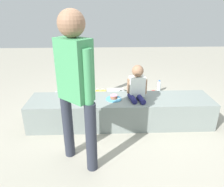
# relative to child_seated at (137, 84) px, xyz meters

# --- Properties ---
(ground_plane) EXTENTS (12.00, 12.00, 0.00)m
(ground_plane) POSITION_rel_child_seated_xyz_m (-0.22, -0.01, -0.61)
(ground_plane) COLOR #A09B8B
(concrete_ledge) EXTENTS (2.61, 0.57, 0.40)m
(concrete_ledge) POSITION_rel_child_seated_xyz_m (-0.22, -0.01, -0.41)
(concrete_ledge) COLOR gray
(concrete_ledge) RESTS_ON ground_plane
(child_seated) EXTENTS (0.28, 0.33, 0.48)m
(child_seated) POSITION_rel_child_seated_xyz_m (0.00, 0.00, 0.00)
(child_seated) COLOR navy
(child_seated) RESTS_ON concrete_ledge
(adult_standing) EXTENTS (0.39, 0.37, 1.61)m
(adult_standing) POSITION_rel_child_seated_xyz_m (-0.73, -0.82, 0.36)
(adult_standing) COLOR #272B38
(adult_standing) RESTS_ON ground_plane
(cake_plate) EXTENTS (0.22, 0.22, 0.07)m
(cake_plate) POSITION_rel_child_seated_xyz_m (-0.32, -0.02, -0.19)
(cake_plate) COLOR #4CA5D8
(cake_plate) RESTS_ON concrete_ledge
(gift_bag) EXTENTS (0.19, 0.08, 0.38)m
(gift_bag) POSITION_rel_child_seated_xyz_m (-0.53, 0.45, -0.44)
(gift_bag) COLOR gold
(gift_bag) RESTS_ON ground_plane
(railing_post) EXTENTS (0.36, 0.36, 1.08)m
(railing_post) POSITION_rel_child_seated_xyz_m (-0.76, 0.87, -0.21)
(railing_post) COLOR black
(railing_post) RESTS_ON ground_plane
(water_bottle_near_gift) EXTENTS (0.07, 0.07, 0.19)m
(water_bottle_near_gift) POSITION_rel_child_seated_xyz_m (-1.33, 0.82, -0.52)
(water_bottle_near_gift) COLOR silver
(water_bottle_near_gift) RESTS_ON ground_plane
(water_bottle_far_side) EXTENTS (0.07, 0.07, 0.24)m
(water_bottle_far_side) POSITION_rel_child_seated_xyz_m (0.65, 1.20, -0.50)
(water_bottle_far_side) COLOR silver
(water_bottle_far_side) RESTS_ON ground_plane
(party_cup_red) EXTENTS (0.08, 0.08, 0.09)m
(party_cup_red) POSITION_rel_child_seated_xyz_m (0.49, 1.01, -0.56)
(party_cup_red) COLOR red
(party_cup_red) RESTS_ON ground_plane
(cake_box_white) EXTENTS (0.34, 0.30, 0.10)m
(cake_box_white) POSITION_rel_child_seated_xyz_m (-0.24, 1.02, -0.56)
(cake_box_white) COLOR white
(cake_box_white) RESTS_ON ground_plane
(handbag_black_leather) EXTENTS (0.31, 0.11, 0.32)m
(handbag_black_leather) POSITION_rel_child_seated_xyz_m (-0.14, 0.52, -0.50)
(handbag_black_leather) COLOR black
(handbag_black_leather) RESTS_ON ground_plane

